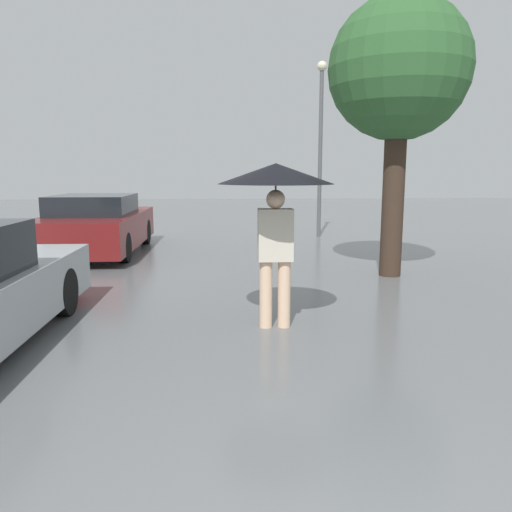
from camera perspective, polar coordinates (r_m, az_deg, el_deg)
pedestrian at (r=5.31m, az=2.26°, el=7.57°), size 1.23×1.23×1.78m
parked_car_farthest at (r=10.96m, az=-17.78°, el=3.35°), size 1.78×4.02×1.22m
tree at (r=8.49m, az=16.01°, el=19.52°), size 2.19×2.19×4.35m
street_lamp at (r=13.18m, az=7.40°, el=13.89°), size 0.25×0.25×4.41m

